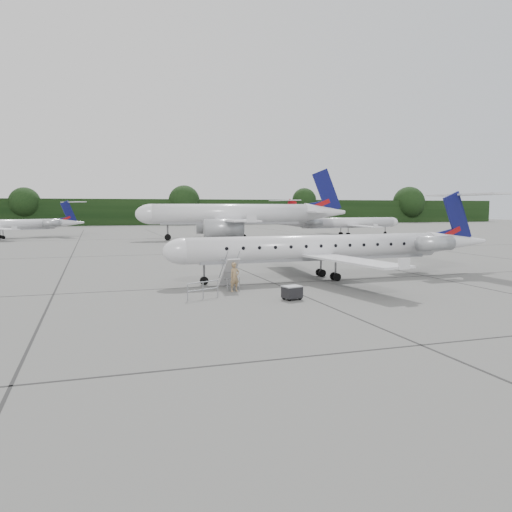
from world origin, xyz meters
name	(u,v)px	position (x,y,z in m)	size (l,w,h in m)	color
ground	(351,291)	(0.00, 0.00, 0.00)	(320.00, 320.00, 0.00)	#5D5D5B
treeline	(147,212)	(0.00, 130.00, 4.00)	(260.00, 4.00, 8.00)	black
main_regional_jet	(317,235)	(0.16, 5.57, 3.31)	(25.80, 18.58, 6.62)	silver
airstair	(229,273)	(-7.25, 3.33, 1.04)	(0.85, 2.21, 2.07)	silver
passenger	(235,277)	(-7.23, 2.08, 0.94)	(0.69, 0.45, 1.88)	#92754F
safety_railing	(203,290)	(-9.69, 0.17, 0.50)	(2.20, 0.08, 1.00)	gray
baggage_cart	(292,292)	(-4.81, -1.72, 0.44)	(1.01, 0.82, 0.87)	black
bg_narrowbody	(231,204)	(6.07, 52.44, 5.95)	(33.16, 23.87, 11.90)	silver
bg_regional_right	(349,218)	(31.00, 57.61, 3.43)	(26.12, 18.81, 6.85)	silver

